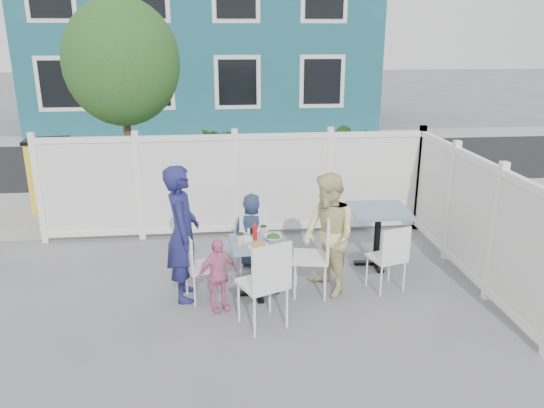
{
  "coord_description": "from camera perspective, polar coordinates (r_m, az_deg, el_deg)",
  "views": [
    {
      "loc": [
        -0.15,
        -5.41,
        3.04
      ],
      "look_at": [
        0.49,
        0.79,
        1.02
      ],
      "focal_mm": 35.0,
      "sensor_mm": 36.0,
      "label": 1
    }
  ],
  "objects": [
    {
      "name": "ketchup_bottle",
      "position": [
        6.3,
        -1.87,
        -3.11
      ],
      "size": [
        0.06,
        0.06,
        0.18
      ],
      "primitive_type": "cylinder",
      "color": "#B01216",
      "rests_on": "main_table"
    },
    {
      "name": "potted_shrub_b",
      "position": [
        8.92,
        6.62,
        2.99
      ],
      "size": [
        1.56,
        1.67,
        1.5
      ],
      "primitive_type": "imported",
      "rotation": [
        0.0,
        0.0,
        1.91
      ],
      "color": "#1F4218",
      "rests_on": "ground"
    },
    {
      "name": "spare_table",
      "position": [
        7.25,
        11.35,
        -1.86
      ],
      "size": [
        0.79,
        0.79,
        0.8
      ],
      "rotation": [
        0.0,
        0.0,
        -0.05
      ],
      "color": "#466E90",
      "rests_on": "ground"
    },
    {
      "name": "coffee_cup_a",
      "position": [
        6.18,
        -3.45,
        -3.82
      ],
      "size": [
        0.09,
        0.09,
        0.13
      ],
      "primitive_type": "cylinder",
      "color": "beige",
      "rests_on": "main_table"
    },
    {
      "name": "toddler",
      "position": [
        6.05,
        -5.86,
        -7.61
      ],
      "size": [
        0.55,
        0.41,
        0.87
      ],
      "primitive_type": "imported",
      "rotation": [
        0.0,
        0.0,
        0.44
      ],
      "color": "pink",
      "rests_on": "ground"
    },
    {
      "name": "boy",
      "position": [
        7.16,
        -2.17,
        -2.81
      ],
      "size": [
        0.49,
        0.32,
        1.0
      ],
      "primitive_type": "imported",
      "rotation": [
        0.0,
        0.0,
        3.13
      ],
      "color": "#212F4C",
      "rests_on": "ground"
    },
    {
      "name": "coffee_cup_b",
      "position": [
        6.46,
        -0.95,
        -2.9
      ],
      "size": [
        0.07,
        0.07,
        0.11
      ],
      "primitive_type": "cylinder",
      "color": "beige",
      "rests_on": "main_table"
    },
    {
      "name": "plate_main",
      "position": [
        6.12,
        -1.45,
        -4.6
      ],
      "size": [
        0.25,
        0.25,
        0.02
      ],
      "primitive_type": "cylinder",
      "color": "white",
      "rests_on": "main_table"
    },
    {
      "name": "pepper_shaker",
      "position": [
        6.52,
        -2.2,
        -2.93
      ],
      "size": [
        0.03,
        0.03,
        0.07
      ],
      "primitive_type": "cylinder",
      "color": "black",
      "rests_on": "main_table"
    },
    {
      "name": "chair_right",
      "position": [
        6.36,
        4.95,
        -4.99
      ],
      "size": [
        0.5,
        0.51,
        0.97
      ],
      "rotation": [
        0.0,
        0.0,
        1.38
      ],
      "color": "white",
      "rests_on": "ground"
    },
    {
      "name": "building",
      "position": [
        19.4,
        -7.29,
        17.73
      ],
      "size": [
        11.0,
        6.0,
        6.0
      ],
      "color": "#1A5560",
      "rests_on": "ground"
    },
    {
      "name": "salad_bowl",
      "position": [
        6.32,
        0.14,
        -3.66
      ],
      "size": [
        0.22,
        0.22,
        0.05
      ],
      "primitive_type": "imported",
      "color": "white",
      "rests_on": "main_table"
    },
    {
      "name": "main_table",
      "position": [
        6.34,
        -1.51,
        -5.38
      ],
      "size": [
        0.68,
        0.68,
        0.68
      ],
      "rotation": [
        0.0,
        0.0,
        0.05
      ],
      "color": "#466E90",
      "rests_on": "ground"
    },
    {
      "name": "fence_back",
      "position": [
        8.13,
        -3.93,
        1.82
      ],
      "size": [
        5.86,
        0.08,
        1.6
      ],
      "color": "white",
      "rests_on": "ground"
    },
    {
      "name": "tree",
      "position": [
        8.84,
        -15.87,
        14.42
      ],
      "size": [
        1.8,
        1.62,
        3.59
      ],
      "color": "#382316",
      "rests_on": "ground"
    },
    {
      "name": "potted_shrub_a",
      "position": [
        8.79,
        -5.59,
        3.17
      ],
      "size": [
        1.07,
        1.07,
        1.61
      ],
      "primitive_type": "imported",
      "rotation": [
        0.0,
        0.0,
        2.92
      ],
      "color": "#1F4218",
      "rests_on": "ground"
    },
    {
      "name": "ground",
      "position": [
        6.2,
        -3.87,
        -11.41
      ],
      "size": [
        80.0,
        80.0,
        0.0
      ],
      "primitive_type": "plane",
      "color": "slate"
    },
    {
      "name": "chair_near",
      "position": [
        5.6,
        -0.61,
        -8.02
      ],
      "size": [
        0.59,
        0.59,
        1.01
      ],
      "rotation": [
        0.0,
        0.0,
        0.41
      ],
      "color": "white",
      "rests_on": "ground"
    },
    {
      "name": "man",
      "position": [
        6.25,
        -9.6,
        -3.14
      ],
      "size": [
        0.41,
        0.61,
        1.63
      ],
      "primitive_type": "imported",
      "rotation": [
        0.0,
        0.0,
        1.6
      ],
      "color": "navy",
      "rests_on": "ground"
    },
    {
      "name": "chair_left",
      "position": [
        6.29,
        -8.17,
        -6.15
      ],
      "size": [
        0.47,
        0.48,
        0.84
      ],
      "rotation": [
        0.0,
        0.0,
        -1.24
      ],
      "color": "white",
      "rests_on": "ground"
    },
    {
      "name": "plate_side",
      "position": [
        6.34,
        -2.99,
        -3.79
      ],
      "size": [
        0.21,
        0.21,
        0.01
      ],
      "primitive_type": "cylinder",
      "color": "white",
      "rests_on": "main_table"
    },
    {
      "name": "chair_spare",
      "position": [
        6.57,
        12.61,
        -5.25
      ],
      "size": [
        0.48,
        0.47,
        0.85
      ],
      "rotation": [
        0.0,
        0.0,
        0.29
      ],
      "color": "white",
      "rests_on": "ground"
    },
    {
      "name": "woman",
      "position": [
        6.34,
        6.1,
        -3.35
      ],
      "size": [
        0.78,
        0.87,
        1.49
      ],
      "primitive_type": "imported",
      "rotation": [
        0.0,
        0.0,
        -1.22
      ],
      "color": "gold",
      "rests_on": "ground"
    },
    {
      "name": "street",
      "position": [
        13.26,
        -5.13,
        4.66
      ],
      "size": [
        24.0,
        5.0,
        0.01
      ],
      "primitive_type": "cube",
      "color": "black",
      "rests_on": "ground"
    },
    {
      "name": "salt_shaker",
      "position": [
        6.51,
        -2.54,
        -2.94
      ],
      "size": [
        0.03,
        0.03,
        0.07
      ],
      "primitive_type": "cylinder",
      "color": "white",
      "rests_on": "main_table"
    },
    {
      "name": "chair_back",
      "position": [
        7.01,
        -1.99,
        -3.35
      ],
      "size": [
        0.42,
        0.41,
        0.84
      ],
      "rotation": [
        0.0,
        0.0,
        3.03
      ],
      "color": "white",
      "rests_on": "ground"
    },
    {
      "name": "near_sidewalk",
      "position": [
        9.69,
        -4.74,
        -0.33
      ],
      "size": [
        24.0,
        2.6,
        0.01
      ],
      "primitive_type": "cube",
      "color": "gray",
      "rests_on": "ground"
    },
    {
      "name": "fence_right",
      "position": [
        7.15,
        20.6,
        -1.62
      ],
      "size": [
        0.08,
        3.66,
        1.6
      ],
      "rotation": [
        0.0,
        0.0,
        1.57
      ],
      "color": "white",
      "rests_on": "ground"
    },
    {
      "name": "utility_cabinet",
      "position": [
        10.16,
        -22.71,
        2.74
      ],
      "size": [
        0.7,
        0.52,
        1.23
      ],
      "primitive_type": "cube",
      "rotation": [
        0.0,
        0.0,
        0.08
      ],
      "color": "gold",
      "rests_on": "ground"
    },
    {
      "name": "far_sidewalk",
      "position": [
        16.29,
        -5.32,
        7.16
      ],
      "size": [
        24.0,
        1.6,
        0.01
      ],
      "primitive_type": "cube",
      "color": "gray",
      "rests_on": "ground"
    }
  ]
}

